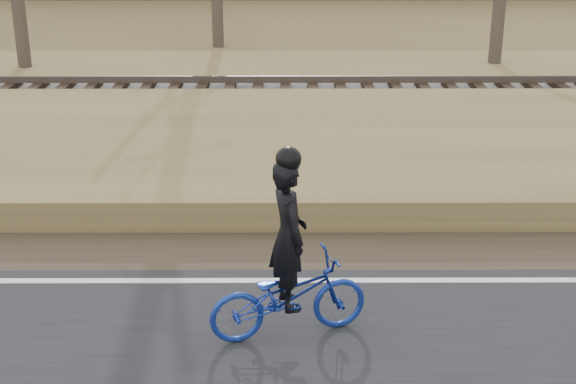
{
  "coord_description": "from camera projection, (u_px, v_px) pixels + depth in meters",
  "views": [
    {
      "loc": [
        5.4,
        -8.52,
        4.46
      ],
      "look_at": [
        5.43,
        0.5,
        1.1
      ],
      "focal_mm": 50.0,
      "sensor_mm": 36.0,
      "label": 1
    }
  ],
  "objects": [
    {
      "name": "ballast",
      "position": [
        30.0,
        107.0,
        16.95
      ],
      "size": [
        120.0,
        3.0,
        0.45
      ],
      "primitive_type": "cube",
      "color": "slate",
      "rests_on": "ground"
    },
    {
      "name": "railroad",
      "position": [
        29.0,
        93.0,
        16.84
      ],
      "size": [
        120.0,
        2.4,
        0.29
      ],
      "color": "black",
      "rests_on": "ballast"
    },
    {
      "name": "cyclist",
      "position": [
        288.0,
        278.0,
        8.32
      ],
      "size": [
        1.79,
        1.04,
        2.09
      ],
      "rotation": [
        0.0,
        0.0,
        1.85
      ],
      "color": "navy",
      "rests_on": "road"
    }
  ]
}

